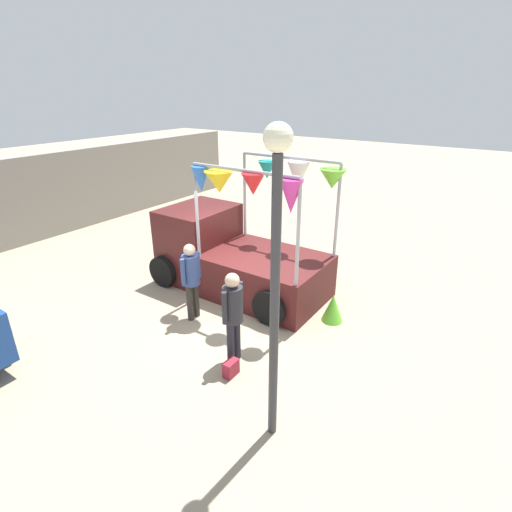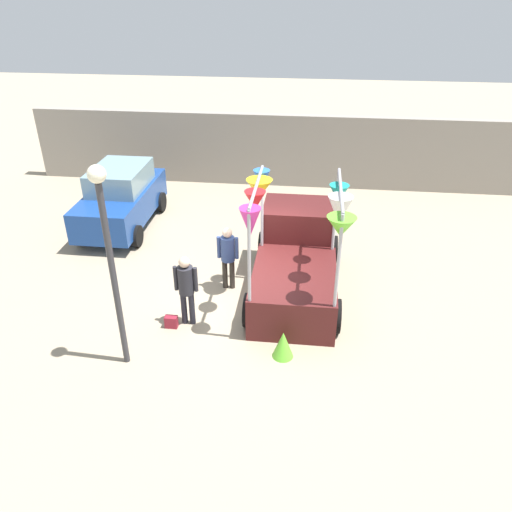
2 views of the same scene
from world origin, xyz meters
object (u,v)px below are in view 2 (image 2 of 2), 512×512
parked_car (121,197)px  person_customer (186,284)px  street_lamp (108,244)px  person_vendor (228,253)px  vendor_truck (296,255)px  folded_kite_bundle_lime (283,345)px  handbag (171,322)px

parked_car → person_customer: 5.68m
street_lamp → person_customer: bearing=55.5°
person_customer → street_lamp: size_ratio=0.41×
person_vendor → street_lamp: street_lamp is taller
vendor_truck → folded_kite_bundle_lime: vendor_truck is taller
handbag → folded_kite_bundle_lime: bearing=-15.2°
parked_car → handbag: (2.82, -4.91, -0.80)m
vendor_truck → parked_car: size_ratio=1.03×
folded_kite_bundle_lime → person_customer: bearing=157.8°
vendor_truck → handbag: vendor_truck is taller
vendor_truck → person_vendor: (-1.65, -0.25, 0.10)m
vendor_truck → handbag: size_ratio=14.73×
street_lamp → person_vendor: bearing=61.3°
vendor_truck → street_lamp: size_ratio=0.99×
person_vendor → folded_kite_bundle_lime: 2.97m
vendor_truck → person_customer: size_ratio=2.42×
parked_car → handbag: size_ratio=14.29×
person_vendor → folded_kite_bundle_lime: (1.53, -2.45, -0.70)m
person_vendor → street_lamp: bearing=-118.7°
folded_kite_bundle_lime → person_vendor: bearing=121.9°
handbag → street_lamp: size_ratio=0.07×
parked_car → folded_kite_bundle_lime: bearing=-46.3°
parked_car → folded_kite_bundle_lime: size_ratio=6.67×
vendor_truck → street_lamp: (-3.27, -3.21, 1.80)m
parked_car → street_lamp: size_ratio=0.96×
person_vendor → handbag: size_ratio=5.91×
handbag → parked_car: bearing=119.9°
street_lamp → vendor_truck: bearing=44.5°
parked_car → handbag: parked_car is taller
person_vendor → street_lamp: size_ratio=0.40×
handbag → street_lamp: street_lamp is taller
parked_car → handbag: 5.72m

